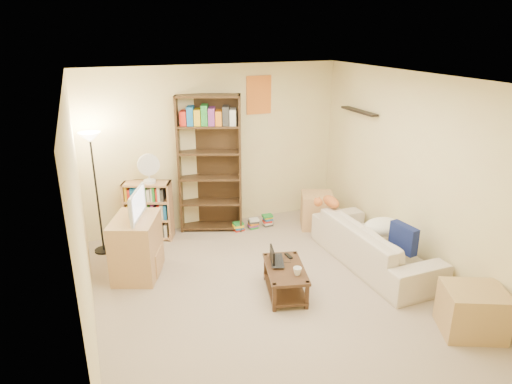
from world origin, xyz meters
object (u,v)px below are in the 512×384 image
(end_cabinet, at_px, (472,311))
(mug, at_px, (297,271))
(tall_bookshelf, at_px, (210,161))
(coffee_table, at_px, (285,278))
(tabby_cat, at_px, (329,202))
(sofa, at_px, (374,244))
(side_table, at_px, (317,210))
(laptop, at_px, (281,261))
(tv_stand, at_px, (137,247))
(short_bookshelf, at_px, (149,211))
(television, at_px, (132,204))
(desk_fan, at_px, (149,168))
(floor_lamp, at_px, (92,158))

(end_cabinet, bearing_deg, mug, 141.22)
(mug, relative_size, tall_bookshelf, 0.06)
(coffee_table, bearing_deg, tall_bookshelf, 111.98)
(mug, bearing_deg, tabby_cat, 48.14)
(sofa, height_order, side_table, sofa)
(sofa, xyz_separation_m, laptop, (-1.39, -0.10, 0.07))
(tv_stand, bearing_deg, short_bookshelf, 94.92)
(tv_stand, height_order, television, television)
(mug, distance_m, side_table, 2.17)
(side_table, bearing_deg, desk_fan, 169.02)
(tv_stand, relative_size, end_cabinet, 1.30)
(end_cabinet, bearing_deg, short_bookshelf, 128.40)
(tabby_cat, bearing_deg, desk_fan, 155.11)
(mug, relative_size, television, 0.21)
(desk_fan, bearing_deg, short_bookshelf, 138.06)
(tabby_cat, xyz_separation_m, tv_stand, (-2.70, 0.09, -0.27))
(short_bookshelf, bearing_deg, mug, -38.24)
(floor_lamp, bearing_deg, desk_fan, 11.73)
(tabby_cat, bearing_deg, sofa, -70.24)
(coffee_table, height_order, floor_lamp, floor_lamp)
(tall_bookshelf, xyz_separation_m, floor_lamp, (-1.66, -0.20, 0.27))
(tall_bookshelf, xyz_separation_m, desk_fan, (-0.92, -0.04, 0.01))
(laptop, relative_size, short_bookshelf, 0.49)
(laptop, bearing_deg, mug, -152.89)
(side_table, bearing_deg, laptop, -130.90)
(sofa, bearing_deg, short_bookshelf, 53.45)
(sofa, relative_size, desk_fan, 4.60)
(tall_bookshelf, bearing_deg, desk_fan, -157.19)
(coffee_table, bearing_deg, tv_stand, 159.31)
(coffee_table, xyz_separation_m, mug, (0.06, -0.20, 0.18))
(floor_lamp, bearing_deg, mug, -46.63)
(television, bearing_deg, desk_fan, 1.68)
(desk_fan, distance_m, floor_lamp, 0.80)
(floor_lamp, xyz_separation_m, side_table, (3.23, -0.33, -1.10))
(sofa, relative_size, short_bookshelf, 2.28)
(coffee_table, bearing_deg, floor_lamp, 149.45)
(laptop, distance_m, floor_lamp, 2.84)
(floor_lamp, bearing_deg, side_table, -5.82)
(laptop, height_order, mug, mug)
(tall_bookshelf, height_order, short_bookshelf, tall_bookshelf)
(floor_lamp, bearing_deg, coffee_table, -44.66)
(sofa, xyz_separation_m, television, (-2.97, 0.86, 0.67))
(tabby_cat, xyz_separation_m, desk_fan, (-2.34, 1.08, 0.45))
(floor_lamp, bearing_deg, laptop, -42.49)
(sofa, distance_m, tv_stand, 3.09)
(tabby_cat, relative_size, floor_lamp, 0.27)
(sofa, distance_m, end_cabinet, 1.60)
(short_bookshelf, bearing_deg, desk_fan, -19.72)
(tabby_cat, distance_m, tv_stand, 2.71)
(tall_bookshelf, bearing_deg, short_bookshelf, -159.94)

